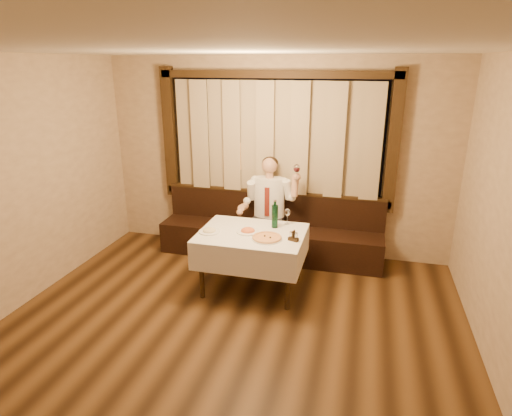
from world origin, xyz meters
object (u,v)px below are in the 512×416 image
(pizza, at_px, (267,238))
(green_bottle, at_px, (275,216))
(banquette, at_px, (270,235))
(dining_table, at_px, (252,240))
(seated_man, at_px, (268,202))
(pasta_cream, at_px, (209,229))
(cruet_caddy, at_px, (293,237))
(pasta_red, at_px, (248,229))

(pizza, xyz_separation_m, green_bottle, (0.01, 0.39, 0.14))
(banquette, distance_m, dining_table, 1.08)
(banquette, relative_size, green_bottle, 9.01)
(pizza, height_order, green_bottle, green_bottle)
(pizza, distance_m, seated_man, 1.12)
(pizza, distance_m, pasta_cream, 0.72)
(green_bottle, relative_size, seated_man, 0.24)
(pizza, xyz_separation_m, seated_man, (-0.24, 1.09, 0.07))
(pizza, xyz_separation_m, cruet_caddy, (0.30, 0.03, 0.03))
(dining_table, distance_m, green_bottle, 0.42)
(green_bottle, distance_m, cruet_caddy, 0.48)
(pasta_cream, relative_size, seated_man, 0.17)
(pasta_red, distance_m, pasta_cream, 0.47)
(banquette, distance_m, green_bottle, 1.02)
(pizza, bearing_deg, green_bottle, 89.04)
(pizza, relative_size, pasta_red, 1.30)
(green_bottle, distance_m, seated_man, 0.74)
(banquette, bearing_deg, pizza, -79.21)
(pizza, bearing_deg, cruet_caddy, 5.34)
(cruet_caddy, relative_size, seated_man, 0.09)
(pasta_cream, bearing_deg, cruet_caddy, -0.23)
(pizza, relative_size, green_bottle, 1.02)
(banquette, bearing_deg, pasta_cream, -113.48)
(banquette, relative_size, dining_table, 2.52)
(cruet_caddy, bearing_deg, pasta_red, -174.36)
(pasta_cream, distance_m, seated_man, 1.17)
(banquette, xyz_separation_m, seated_man, (-0.01, -0.09, 0.54))
(banquette, xyz_separation_m, dining_table, (0.00, -1.02, 0.34))
(pizza, bearing_deg, seated_man, 102.22)
(seated_man, bearing_deg, green_bottle, -70.90)
(banquette, height_order, cruet_caddy, banquette)
(dining_table, distance_m, pasta_cream, 0.53)
(banquette, height_order, seated_man, seated_man)
(green_bottle, bearing_deg, banquette, 106.31)
(green_bottle, bearing_deg, pasta_cream, -153.98)
(dining_table, relative_size, pasta_red, 4.59)
(pasta_red, bearing_deg, banquette, 87.40)
(green_bottle, bearing_deg, seated_man, 109.10)
(dining_table, xyz_separation_m, green_bottle, (0.23, 0.23, 0.26))
(dining_table, bearing_deg, seated_man, 90.68)
(pasta_red, height_order, cruet_caddy, cruet_caddy)
(dining_table, height_order, pasta_cream, pasta_cream)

